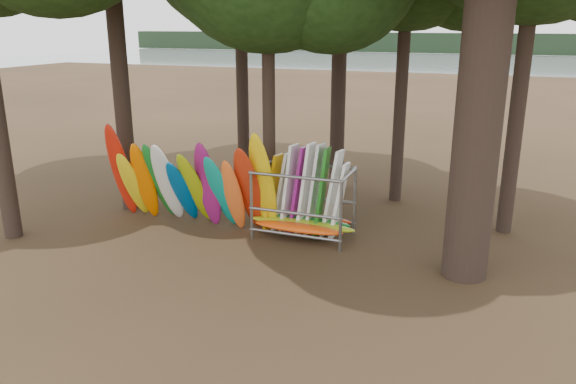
% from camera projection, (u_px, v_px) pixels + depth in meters
% --- Properties ---
extents(ground, '(120.00, 120.00, 0.00)m').
position_uv_depth(ground, '(266.00, 256.00, 15.17)').
color(ground, '#47331E').
rests_on(ground, ground).
extents(lake, '(160.00, 160.00, 0.00)m').
position_uv_depth(lake, '(457.00, 74.00, 68.85)').
color(lake, gray).
rests_on(lake, ground).
extents(far_shore, '(160.00, 4.00, 4.00)m').
position_uv_depth(far_shore, '(479.00, 43.00, 113.00)').
color(far_shore, black).
rests_on(far_shore, ground).
extents(kayak_row, '(5.59, 1.93, 3.27)m').
position_uv_depth(kayak_row, '(187.00, 185.00, 17.05)').
color(kayak_row, red).
rests_on(kayak_row, ground).
extents(storage_rack, '(3.22, 1.50, 2.79)m').
position_uv_depth(storage_rack, '(304.00, 204.00, 16.36)').
color(storage_rack, gray).
rests_on(storage_rack, ground).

